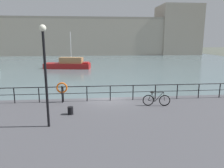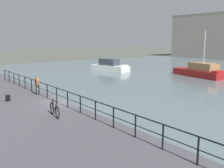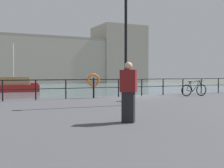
# 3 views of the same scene
# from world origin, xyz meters

# --- Properties ---
(ground_plane) EXTENTS (240.00, 240.00, 0.00)m
(ground_plane) POSITION_xyz_m (0.00, 0.00, 0.00)
(ground_plane) COLOR #4C5147
(water_basin) EXTENTS (80.00, 60.00, 0.01)m
(water_basin) POSITION_xyz_m (0.00, 30.20, 0.01)
(water_basin) COLOR slate
(water_basin) RESTS_ON ground_plane
(quay_promenade) EXTENTS (56.00, 13.00, 1.01)m
(quay_promenade) POSITION_xyz_m (0.00, -6.50, 0.50)
(quay_promenade) COLOR #47474C
(quay_promenade) RESTS_ON ground_plane
(harbor_building) EXTENTS (71.44, 12.03, 16.50)m
(harbor_building) POSITION_xyz_m (6.64, 59.34, 6.31)
(harbor_building) COLOR #A89E8E
(harbor_building) RESTS_ON ground_plane
(moored_red_daysailer) EXTENTS (8.50, 3.67, 6.50)m
(moored_red_daysailer) POSITION_xyz_m (-5.30, 24.04, 0.80)
(moored_red_daysailer) COLOR maroon
(moored_red_daysailer) RESTS_ON water_basin
(quay_railing) EXTENTS (25.96, 0.07, 1.08)m
(quay_railing) POSITION_xyz_m (0.06, -0.75, 1.75)
(quay_railing) COLOR black
(quay_railing) RESTS_ON quay_promenade
(parked_bicycle) EXTENTS (1.76, 0.32, 0.98)m
(parked_bicycle) POSITION_xyz_m (2.92, -2.24, 1.40)
(parked_bicycle) COLOR black
(parked_bicycle) RESTS_ON quay_promenade
(mooring_bollard) EXTENTS (0.32, 0.32, 0.44)m
(mooring_bollard) POSITION_xyz_m (-2.46, -3.34, 1.23)
(mooring_bollard) COLOR black
(mooring_bollard) RESTS_ON quay_promenade
(life_ring_stand) EXTENTS (0.75, 0.16, 1.40)m
(life_ring_stand) POSITION_xyz_m (-3.23, -0.90, 1.98)
(life_ring_stand) COLOR black
(life_ring_stand) RESTS_ON quay_promenade
(quay_lamp_post) EXTENTS (0.32, 0.32, 4.88)m
(quay_lamp_post) POSITION_xyz_m (-3.37, -5.00, 4.11)
(quay_lamp_post) COLOR black
(quay_lamp_post) RESTS_ON quay_promenade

